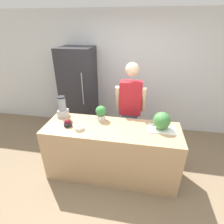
# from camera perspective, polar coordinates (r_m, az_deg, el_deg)

# --- Properties ---
(ground_plane) EXTENTS (14.00, 14.00, 0.00)m
(ground_plane) POSITION_cam_1_polar(r_m,az_deg,el_deg) (3.00, -1.40, -23.49)
(ground_plane) COLOR #7F6B51
(wall_back) EXTENTS (8.00, 0.06, 2.60)m
(wall_back) POSITION_cam_1_polar(r_m,az_deg,el_deg) (4.04, 4.22, 12.32)
(wall_back) COLOR silver
(wall_back) RESTS_ON ground_plane
(counter_island) EXTENTS (2.08, 0.69, 0.90)m
(counter_island) POSITION_cam_1_polar(r_m,az_deg,el_deg) (2.92, -0.12, -12.66)
(counter_island) COLOR tan
(counter_island) RESTS_ON ground_plane
(refrigerator) EXTENTS (0.70, 0.68, 1.90)m
(refrigerator) POSITION_cam_1_polar(r_m,az_deg,el_deg) (4.02, -10.67, 6.57)
(refrigerator) COLOR #232328
(refrigerator) RESTS_ON ground_plane
(person) EXTENTS (0.52, 0.27, 1.76)m
(person) POSITION_cam_1_polar(r_m,az_deg,el_deg) (3.19, 5.96, 0.88)
(person) COLOR #4C608C
(person) RESTS_ON ground_plane
(cutting_board) EXTENTS (0.40, 0.26, 0.01)m
(cutting_board) POSITION_cam_1_polar(r_m,az_deg,el_deg) (2.71, 15.92, -5.38)
(cutting_board) COLOR white
(cutting_board) RESTS_ON counter_island
(watermelon) EXTENTS (0.26, 0.26, 0.26)m
(watermelon) POSITION_cam_1_polar(r_m,az_deg,el_deg) (2.66, 15.93, -2.71)
(watermelon) COLOR #3D7F3D
(watermelon) RESTS_ON cutting_board
(bowl_cherries) EXTENTS (0.13, 0.13, 0.11)m
(bowl_cherries) POSITION_cam_1_polar(r_m,az_deg,el_deg) (2.76, -14.22, -3.60)
(bowl_cherries) COLOR black
(bowl_cherries) RESTS_ON counter_island
(bowl_cream) EXTENTS (0.14, 0.14, 0.09)m
(bowl_cream) POSITION_cam_1_polar(r_m,az_deg,el_deg) (2.65, -10.67, -4.89)
(bowl_cream) COLOR white
(bowl_cream) RESTS_ON counter_island
(blender) EXTENTS (0.15, 0.15, 0.36)m
(blender) POSITION_cam_1_polar(r_m,az_deg,el_deg) (3.01, -15.90, 1.45)
(blender) COLOR #B7B7BC
(blender) RESTS_ON counter_island
(potted_plant) EXTENTS (0.17, 0.17, 0.24)m
(potted_plant) POSITION_cam_1_polar(r_m,az_deg,el_deg) (2.82, -3.64, -0.14)
(potted_plant) COLOR beige
(potted_plant) RESTS_ON counter_island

